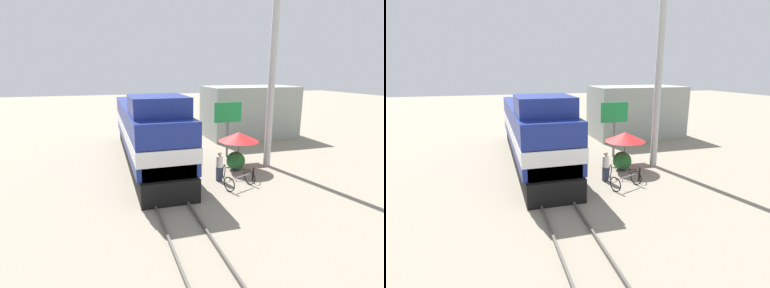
% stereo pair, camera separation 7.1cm
% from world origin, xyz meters
% --- Properties ---
extents(ground_plane, '(120.00, 120.00, 0.00)m').
position_xyz_m(ground_plane, '(0.00, 0.00, 0.00)').
color(ground_plane, gray).
extents(rail_near, '(0.08, 41.93, 0.15)m').
position_xyz_m(rail_near, '(-0.72, 0.00, 0.07)').
color(rail_near, '#4C4742').
rests_on(rail_near, ground_plane).
extents(rail_far, '(0.08, 41.93, 0.15)m').
position_xyz_m(rail_far, '(0.72, 0.00, 0.07)').
color(rail_far, '#4C4742').
rests_on(rail_far, ground_plane).
extents(locomotive, '(2.91, 14.22, 4.56)m').
position_xyz_m(locomotive, '(0.00, 3.36, 1.97)').
color(locomotive, black).
rests_on(locomotive, ground_plane).
extents(utility_pole, '(1.80, 0.40, 11.50)m').
position_xyz_m(utility_pole, '(6.92, 0.62, 5.81)').
color(utility_pole, '#B2B2AD').
rests_on(utility_pole, ground_plane).
extents(vendor_umbrella, '(2.38, 2.38, 2.22)m').
position_xyz_m(vendor_umbrella, '(4.99, 0.66, 1.95)').
color(vendor_umbrella, '#4C4C4C').
rests_on(vendor_umbrella, ground_plane).
extents(billboard_sign, '(1.91, 0.12, 3.72)m').
position_xyz_m(billboard_sign, '(5.33, 3.16, 2.78)').
color(billboard_sign, '#595959').
rests_on(billboard_sign, ground_plane).
extents(shrub_cluster, '(1.11, 1.11, 1.11)m').
position_xyz_m(shrub_cluster, '(4.74, 0.45, 0.55)').
color(shrub_cluster, '#236028').
rests_on(shrub_cluster, ground_plane).
extents(person_bystander, '(0.34, 0.34, 1.61)m').
position_xyz_m(person_bystander, '(3.13, -0.99, 0.87)').
color(person_bystander, '#2D3347').
rests_on(person_bystander, ground_plane).
extents(bicycle, '(1.78, 1.53, 0.76)m').
position_xyz_m(bicycle, '(4.21, -1.06, 0.39)').
color(bicycle, black).
rests_on(bicycle, ground_plane).
extents(bicycle_spare, '(1.71, 1.26, 0.74)m').
position_xyz_m(bicycle_spare, '(3.75, -2.21, 0.38)').
color(bicycle_spare, black).
rests_on(bicycle_spare, ground_plane).
extents(building_block_distant, '(7.75, 4.37, 4.41)m').
position_xyz_m(building_block_distant, '(9.82, 8.87, 2.20)').
color(building_block_distant, '#999E93').
rests_on(building_block_distant, ground_plane).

